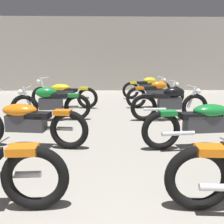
# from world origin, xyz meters

# --- Properties ---
(back_wall) EXTENTS (13.00, 0.24, 3.60)m
(back_wall) POSITION_xyz_m (0.00, 13.50, 1.80)
(back_wall) COLOR #9E998E
(back_wall) RESTS_ON ground
(motorcycle_left_row_2) EXTENTS (2.16, 0.68, 0.97)m
(motorcycle_left_row_2) POSITION_xyz_m (-1.49, 4.85, 0.45)
(motorcycle_left_row_2) COLOR black
(motorcycle_left_row_2) RESTS_ON ground
(motorcycle_left_row_3) EXTENTS (1.97, 0.51, 0.88)m
(motorcycle_left_row_3) POSITION_xyz_m (-1.49, 6.81, 0.46)
(motorcycle_left_row_3) COLOR black
(motorcycle_left_row_3) RESTS_ON ground
(motorcycle_left_row_4) EXTENTS (2.16, 0.68, 0.97)m
(motorcycle_left_row_4) POSITION_xyz_m (-1.45, 8.56, 0.45)
(motorcycle_left_row_4) COLOR black
(motorcycle_left_row_4) RESTS_ON ground
(motorcycle_right_row_2) EXTENTS (2.17, 0.68, 0.97)m
(motorcycle_right_row_2) POSITION_xyz_m (1.56, 4.73, 0.45)
(motorcycle_right_row_2) COLOR black
(motorcycle_right_row_2) RESTS_ON ground
(motorcycle_right_row_3) EXTENTS (1.97, 0.48, 0.88)m
(motorcycle_right_row_3) POSITION_xyz_m (1.49, 6.77, 0.46)
(motorcycle_right_row_3) COLOR black
(motorcycle_right_row_3) RESTS_ON ground
(motorcycle_right_row_4) EXTENTS (1.96, 0.59, 0.88)m
(motorcycle_right_row_4) POSITION_xyz_m (1.51, 8.59, 0.46)
(motorcycle_right_row_4) COLOR black
(motorcycle_right_row_4) RESTS_ON ground
(motorcycle_right_row_5) EXTENTS (1.97, 0.50, 0.88)m
(motorcycle_right_row_5) POSITION_xyz_m (1.54, 10.52, 0.46)
(motorcycle_right_row_5) COLOR black
(motorcycle_right_row_5) RESTS_ON ground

